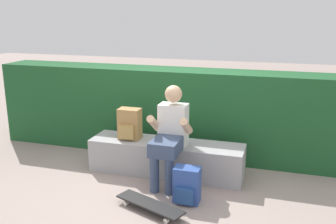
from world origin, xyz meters
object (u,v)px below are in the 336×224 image
skateboard_near_person (150,205)px  backpack_on_ground (187,186)px  person_skater (170,133)px  backpack_on_bench (130,124)px  bench_main (166,158)px

skateboard_near_person → backpack_on_ground: size_ratio=2.04×
person_skater → backpack_on_ground: (0.33, -0.45, -0.43)m
person_skater → backpack_on_bench: person_skater is taller
backpack_on_bench → bench_main: bearing=1.1°
bench_main → backpack_on_ground: (0.44, -0.66, -0.02)m
bench_main → backpack_on_bench: backpack_on_bench is taller
person_skater → bench_main: bearing=118.1°
skateboard_near_person → backpack_on_bench: 1.26m
backpack_on_ground → skateboard_near_person: bearing=-136.0°
person_skater → backpack_on_bench: size_ratio=2.94×
backpack_on_bench → backpack_on_ground: (0.93, -0.65, -0.42)m
skateboard_near_person → backpack_on_bench: size_ratio=2.04×
backpack_on_bench → backpack_on_ground: bearing=-35.0°
bench_main → skateboard_near_person: bench_main is taller
person_skater → skateboard_near_person: size_ratio=1.44×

